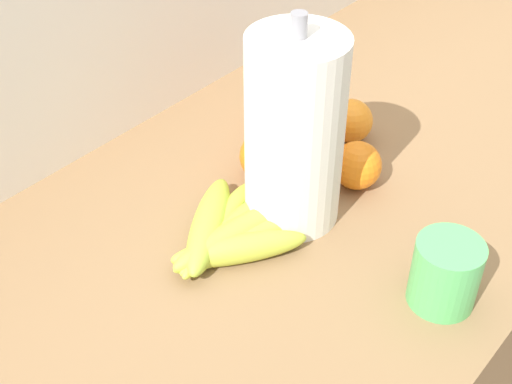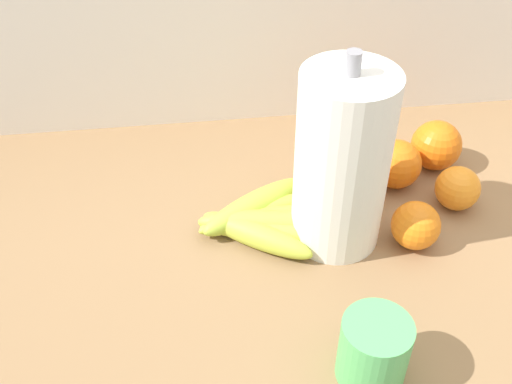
% 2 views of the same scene
% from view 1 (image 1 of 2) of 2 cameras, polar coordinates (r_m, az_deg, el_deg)
% --- Properties ---
extents(counter, '(1.80, 0.64, 0.90)m').
position_cam_1_polar(counter, '(1.45, 8.95, -9.85)').
color(counter, olive).
rests_on(counter, ground).
extents(wall_back, '(2.20, 0.06, 1.30)m').
position_cam_1_polar(wall_back, '(1.47, -1.76, 1.91)').
color(wall_back, silver).
rests_on(wall_back, ground).
extents(banana_bunch, '(0.20, 0.19, 0.04)m').
position_cam_1_polar(banana_bunch, '(0.91, -2.36, -3.44)').
color(banana_bunch, '#B8C73F').
rests_on(banana_bunch, counter).
extents(orange_right, '(0.08, 0.08, 0.08)m').
position_cam_1_polar(orange_right, '(1.01, 0.78, 2.91)').
color(orange_right, orange).
rests_on(orange_right, counter).
extents(orange_far_right, '(0.07, 0.07, 0.07)m').
position_cam_1_polar(orange_far_right, '(1.10, 7.66, 5.71)').
color(orange_far_right, orange).
rests_on(orange_far_right, counter).
extents(orange_front, '(0.07, 0.07, 0.07)m').
position_cam_1_polar(orange_front, '(1.01, 8.17, 2.14)').
color(orange_front, orange).
rests_on(orange_front, counter).
extents(orange_back_right, '(0.08, 0.08, 0.08)m').
position_cam_1_polar(orange_back_right, '(1.15, 3.53, 7.89)').
color(orange_back_right, orange).
rests_on(orange_back_right, counter).
extents(orange_back_left, '(0.08, 0.08, 0.08)m').
position_cam_1_polar(orange_back_left, '(1.08, 2.60, 5.48)').
color(orange_back_left, orange).
rests_on(orange_back_left, counter).
extents(paper_towel_roll, '(0.13, 0.13, 0.29)m').
position_cam_1_polar(paper_towel_roll, '(0.89, 3.12, 4.81)').
color(paper_towel_roll, white).
rests_on(paper_towel_roll, counter).
extents(mug, '(0.08, 0.08, 0.09)m').
position_cam_1_polar(mug, '(0.85, 15.04, -6.36)').
color(mug, '#56BF66').
rests_on(mug, counter).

